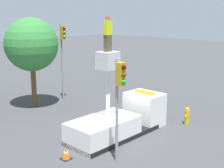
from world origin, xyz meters
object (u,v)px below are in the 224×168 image
traffic_light_across (63,47)px  fire_hydrant (187,116)px  tree_right_bg (31,45)px  worker (108,34)px  traffic_light_pole (119,90)px  traffic_cone_rear (66,153)px  bucket_truck (120,120)px

traffic_light_across → fire_hydrant: size_ratio=5.54×
traffic_light_across → tree_right_bg: tree_right_bg is taller
worker → tree_right_bg: bearing=85.1°
worker → fire_hydrant: 7.40m
traffic_light_pole → traffic_cone_rear: (-1.47, 2.00, -3.10)m
traffic_light_pole → traffic_light_across: bearing=64.5°
traffic_light_pole → tree_right_bg: bearing=77.6°
bucket_truck → fire_hydrant: bucket_truck is taller
traffic_light_pole → traffic_cone_rear: 3.98m
bucket_truck → traffic_light_across: size_ratio=1.07×
tree_right_bg → bucket_truck: bearing=-88.2°
worker → traffic_light_across: 8.73m
traffic_light_pole → tree_right_bg: (2.27, 10.35, 1.09)m
traffic_light_pole → traffic_light_across: 11.30m
traffic_light_across → traffic_cone_rear: 11.03m
traffic_light_pole → traffic_cone_rear: size_ratio=8.04×
bucket_truck → traffic_light_pole: size_ratio=1.32×
fire_hydrant → traffic_cone_rear: size_ratio=1.79×
traffic_light_pole → traffic_cone_rear: traffic_light_pole is taller
bucket_truck → tree_right_bg: (-0.25, 8.13, 3.66)m
bucket_truck → traffic_light_pole: (-2.52, -2.23, 2.57)m
bucket_truck → tree_right_bg: bearing=91.8°
traffic_light_pole → tree_right_bg: size_ratio=0.75×
traffic_light_pole → traffic_cone_rear: bearing=126.3°
tree_right_bg → traffic_light_across: bearing=-3.9°
worker → traffic_light_pole: size_ratio=0.37×
bucket_truck → traffic_cone_rear: 4.04m
traffic_light_across → tree_right_bg: (-2.58, 0.18, 0.34)m
traffic_light_pole → tree_right_bg: 10.66m
bucket_truck → traffic_cone_rear: bucket_truck is taller
worker → fire_hydrant: size_ratio=1.65×
traffic_light_across → tree_right_bg: size_ratio=0.92×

